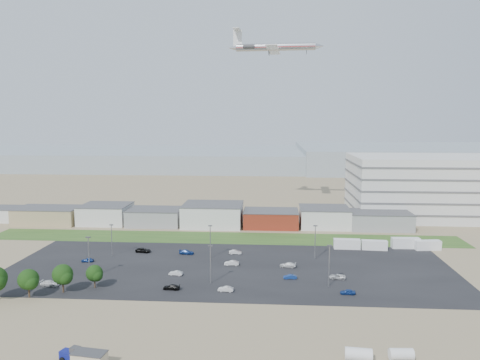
# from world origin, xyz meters

# --- Properties ---
(ground) EXTENTS (700.00, 700.00, 0.00)m
(ground) POSITION_xyz_m (0.00, 0.00, 0.00)
(ground) COLOR #867255
(ground) RESTS_ON ground
(parking_lot) EXTENTS (120.00, 50.00, 0.01)m
(parking_lot) POSITION_xyz_m (5.00, 20.00, 0.01)
(parking_lot) COLOR black
(parking_lot) RESTS_ON ground
(grass_strip) EXTENTS (160.00, 16.00, 0.02)m
(grass_strip) POSITION_xyz_m (0.00, 52.00, 0.01)
(grass_strip) COLOR #2B521E
(grass_strip) RESTS_ON ground
(hills_backdrop) EXTENTS (700.00, 200.00, 9.00)m
(hills_backdrop) POSITION_xyz_m (40.00, 315.00, 4.50)
(hills_backdrop) COLOR gray
(hills_backdrop) RESTS_ON ground
(building_row) EXTENTS (170.00, 20.00, 8.00)m
(building_row) POSITION_xyz_m (-17.00, 71.00, 4.00)
(building_row) COLOR silver
(building_row) RESTS_ON ground
(parking_garage) EXTENTS (80.00, 40.00, 25.00)m
(parking_garage) POSITION_xyz_m (90.00, 95.00, 12.50)
(parking_garage) COLOR silver
(parking_garage) RESTS_ON ground
(portable_shed) EXTENTS (5.77, 3.54, 2.74)m
(portable_shed) POSITION_xyz_m (-12.51, -33.30, 1.37)
(portable_shed) COLOR #BEB090
(portable_shed) RESTS_ON ground
(telehandler) EXTENTS (6.80, 3.89, 2.69)m
(telehandler) POSITION_xyz_m (-16.20, -31.51, 1.35)
(telehandler) COLOR navy
(telehandler) RESTS_ON ground
(storage_tank_nw) EXTENTS (4.57, 2.63, 2.62)m
(storage_tank_nw) POSITION_xyz_m (30.91, -28.25, 1.31)
(storage_tank_nw) COLOR silver
(storage_tank_nw) RESTS_ON ground
(storage_tank_ne) EXTENTS (4.00, 2.16, 2.34)m
(storage_tank_ne) POSITION_xyz_m (38.02, -27.40, 1.17)
(storage_tank_ne) COLOR silver
(storage_tank_ne) RESTS_ON ground
(box_trailer_a) EXTENTS (8.12, 2.75, 3.02)m
(box_trailer_a) POSITION_xyz_m (39.70, 41.23, 1.51)
(box_trailer_a) COLOR silver
(box_trailer_a) RESTS_ON ground
(box_trailer_b) EXTENTS (7.84, 2.98, 2.88)m
(box_trailer_b) POSITION_xyz_m (47.99, 40.71, 1.44)
(box_trailer_b) COLOR silver
(box_trailer_b) RESTS_ON ground
(box_trailer_c) EXTENTS (8.69, 3.04, 3.22)m
(box_trailer_c) POSITION_xyz_m (58.11, 43.32, 1.61)
(box_trailer_c) COLOR silver
(box_trailer_c) RESTS_ON ground
(box_trailer_d) EXTENTS (8.03, 3.37, 2.92)m
(box_trailer_d) POSITION_xyz_m (64.32, 41.71, 1.46)
(box_trailer_d) COLOR silver
(box_trailer_d) RESTS_ON ground
(tree_mid) EXTENTS (4.93, 4.93, 7.40)m
(tree_mid) POSITION_xyz_m (-37.85, -4.73, 3.70)
(tree_mid) COLOR black
(tree_mid) RESTS_ON ground
(tree_right) EXTENTS (5.03, 5.03, 7.55)m
(tree_right) POSITION_xyz_m (-31.60, -1.14, 3.78)
(tree_right) COLOR black
(tree_right) RESTS_ON ground
(tree_near) EXTENTS (4.22, 4.22, 6.32)m
(tree_near) POSITION_xyz_m (-25.44, 2.28, 3.16)
(tree_near) COLOR black
(tree_near) RESTS_ON ground
(lightpole_front_l) EXTENTS (1.24, 0.52, 10.52)m
(lightpole_front_l) POSITION_xyz_m (-29.59, 9.49, 5.26)
(lightpole_front_l) COLOR slate
(lightpole_front_l) RESTS_ON ground
(lightpole_front_m) EXTENTS (1.12, 0.47, 9.50)m
(lightpole_front_m) POSITION_xyz_m (1.62, 7.34, 4.75)
(lightpole_front_m) COLOR slate
(lightpole_front_m) RESTS_ON ground
(lightpole_front_r) EXTENTS (1.20, 0.50, 10.17)m
(lightpole_front_r) POSITION_xyz_m (30.16, 7.14, 5.09)
(lightpole_front_r) COLOR slate
(lightpole_front_r) RESTS_ON ground
(lightpole_back_l) EXTENTS (1.11, 0.46, 9.40)m
(lightpole_back_l) POSITION_xyz_m (-30.35, 28.48, 4.70)
(lightpole_back_l) COLOR slate
(lightpole_back_l) RESTS_ON ground
(lightpole_back_m) EXTENTS (1.13, 0.47, 9.63)m
(lightpole_back_m) POSITION_xyz_m (-1.26, 28.37, 4.82)
(lightpole_back_m) COLOR slate
(lightpole_back_m) RESTS_ON ground
(lightpole_back_r) EXTENTS (1.16, 0.48, 9.88)m
(lightpole_back_r) POSITION_xyz_m (28.81, 29.39, 4.94)
(lightpole_back_r) COLOR slate
(lightpole_back_r) RESTS_ON ground
(airliner) EXTENTS (41.99, 30.09, 11.89)m
(airliner) POSITION_xyz_m (17.23, 98.64, 70.00)
(airliner) COLOR silver
(parked_car_0) EXTENTS (4.30, 2.30, 1.15)m
(parked_car_0) POSITION_xyz_m (32.95, 12.80, 0.57)
(parked_car_0) COLOR silver
(parked_car_0) RESTS_ON ground
(parked_car_1) EXTENTS (3.41, 1.35, 1.11)m
(parked_car_1) POSITION_xyz_m (21.12, 11.92, 0.55)
(parked_car_1) COLOR navy
(parked_car_1) RESTS_ON ground
(parked_car_2) EXTENTS (3.52, 1.53, 1.18)m
(parked_car_2) POSITION_xyz_m (33.91, 2.27, 0.59)
(parked_car_2) COLOR navy
(parked_car_2) RESTS_ON ground
(parked_car_3) EXTENTS (4.15, 1.96, 1.17)m
(parked_car_3) POSITION_xyz_m (-7.02, 2.44, 0.58)
(parked_car_3) COLOR black
(parked_car_3) RESTS_ON ground
(parked_car_4) EXTENTS (3.67, 1.65, 1.17)m
(parked_car_4) POSITION_xyz_m (-8.12, 12.60, 0.58)
(parked_car_4) COLOR silver
(parked_car_4) RESTS_ON ground
(parked_car_5) EXTENTS (3.48, 1.62, 1.15)m
(parked_car_5) POSITION_xyz_m (-35.27, 22.16, 0.58)
(parked_car_5) COLOR navy
(parked_car_5) RESTS_ON ground
(parked_car_6) EXTENTS (4.55, 2.23, 1.27)m
(parked_car_6) POSITION_xyz_m (-8.89, 31.79, 0.64)
(parked_car_6) COLOR navy
(parked_car_6) RESTS_ON ground
(parked_car_7) EXTENTS (4.01, 1.45, 1.31)m
(parked_car_7) POSITION_xyz_m (5.48, 21.93, 0.66)
(parked_car_7) COLOR silver
(parked_car_7) RESTS_ON ground
(parked_car_9) EXTENTS (4.86, 2.73, 1.28)m
(parked_car_9) POSITION_xyz_m (-22.28, 32.76, 0.64)
(parked_car_9) COLOR black
(parked_car_9) RESTS_ON ground
(parked_car_10) EXTENTS (4.54, 1.99, 1.30)m
(parked_car_10) POSITION_xyz_m (-36.75, 2.77, 0.65)
(parked_car_10) COLOR silver
(parked_car_10) RESTS_ON ground
(parked_car_11) EXTENTS (3.74, 1.45, 1.21)m
(parked_car_11) POSITION_xyz_m (5.61, 32.88, 0.61)
(parked_car_11) COLOR silver
(parked_car_11) RESTS_ON ground
(parked_car_12) EXTENTS (4.54, 2.25, 1.27)m
(parked_car_12) POSITION_xyz_m (20.86, 21.36, 0.63)
(parked_car_12) COLOR silver
(parked_car_12) RESTS_ON ground
(parked_car_13) EXTENTS (3.70, 1.53, 1.19)m
(parked_car_13) POSITION_xyz_m (5.86, 2.12, 0.60)
(parked_car_13) COLOR silver
(parked_car_13) RESTS_ON ground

